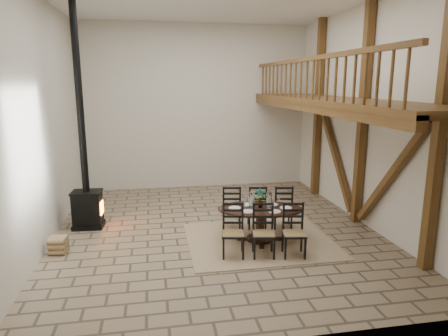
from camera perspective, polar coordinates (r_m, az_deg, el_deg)
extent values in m
plane|color=#8A765C|center=(9.09, -1.10, -8.89)|extent=(8.00, 8.00, 0.00)
cube|color=beige|center=(12.47, -4.12, 8.61)|extent=(7.00, 0.02, 5.00)
cube|color=beige|center=(4.64, 6.69, 2.60)|extent=(7.00, 0.02, 5.00)
cube|color=beige|center=(8.69, -24.75, 6.00)|extent=(0.02, 8.00, 5.00)
cube|color=beige|center=(9.71, 19.84, 6.92)|extent=(0.02, 8.00, 5.00)
cube|color=brown|center=(7.58, 28.46, 4.90)|extent=(0.18, 0.18, 5.00)
cube|color=brown|center=(9.65, 19.22, 6.94)|extent=(0.18, 0.18, 5.00)
cube|color=brown|center=(11.88, 13.30, 8.14)|extent=(0.18, 0.18, 5.00)
cube|color=brown|center=(8.75, 22.69, -1.10)|extent=(0.14, 2.16, 2.54)
cube|color=brown|center=(10.89, 15.62, 1.84)|extent=(0.14, 2.16, 2.54)
cube|color=brown|center=(9.63, 19.34, 8.72)|extent=(0.20, 7.80, 0.20)
cube|color=brown|center=(9.31, 15.67, 9.16)|extent=(1.60, 7.80, 0.12)
cube|color=brown|center=(9.04, 11.59, 8.65)|extent=(0.18, 7.80, 0.22)
cube|color=brown|center=(9.03, 11.87, 14.99)|extent=(0.09, 7.60, 0.09)
cube|color=brown|center=(9.02, 11.75, 12.32)|extent=(0.06, 7.60, 0.86)
cube|color=tan|center=(8.56, 5.10, -10.26)|extent=(3.00, 2.50, 0.02)
ellipsoid|color=black|center=(8.32, 5.19, -5.85)|extent=(1.91, 1.35, 0.04)
cylinder|color=black|center=(8.43, 5.15, -8.18)|extent=(0.17, 0.17, 0.64)
cylinder|color=black|center=(8.54, 5.11, -10.01)|extent=(0.54, 0.54, 0.06)
cube|color=#A38A4B|center=(7.64, 1.31, -9.36)|extent=(0.49, 0.47, 0.04)
cube|color=black|center=(7.73, 1.31, -11.02)|extent=(0.47, 0.47, 0.44)
cube|color=black|center=(7.72, 1.29, -7.01)|extent=(0.37, 0.10, 0.58)
cube|color=#A38A4B|center=(7.68, 5.68, -9.32)|extent=(0.49, 0.47, 0.04)
cube|color=black|center=(7.77, 5.64, -10.97)|extent=(0.47, 0.47, 0.44)
cube|color=black|center=(7.75, 5.59, -6.98)|extent=(0.37, 0.10, 0.58)
cube|color=#A38A4B|center=(7.75, 9.98, -9.22)|extent=(0.49, 0.47, 0.04)
cube|color=black|center=(7.84, 9.92, -10.86)|extent=(0.47, 0.47, 0.44)
cube|color=black|center=(7.83, 9.82, -6.91)|extent=(0.37, 0.10, 0.58)
cube|color=#A38A4B|center=(9.09, 1.09, -5.80)|extent=(0.49, 0.47, 0.04)
cube|color=black|center=(9.17, 1.08, -7.24)|extent=(0.47, 0.47, 0.44)
cube|color=black|center=(8.84, 1.12, -4.51)|extent=(0.37, 0.10, 0.58)
cube|color=#A38A4B|center=(9.12, 4.73, -5.78)|extent=(0.49, 0.47, 0.04)
cube|color=black|center=(9.20, 4.70, -7.21)|extent=(0.47, 0.47, 0.44)
cube|color=black|center=(8.87, 4.86, -4.50)|extent=(0.37, 0.10, 0.58)
cube|color=#A38A4B|center=(9.18, 8.34, -5.74)|extent=(0.49, 0.47, 0.04)
cube|color=black|center=(9.26, 8.29, -7.16)|extent=(0.47, 0.47, 0.44)
cube|color=black|center=(8.93, 8.56, -4.46)|extent=(0.37, 0.10, 0.58)
cube|color=white|center=(8.31, 5.20, -5.68)|extent=(1.44, 0.90, 0.01)
cube|color=white|center=(8.28, 5.21, -5.13)|extent=(0.90, 0.44, 0.18)
cylinder|color=white|center=(8.25, 4.02, -4.60)|extent=(0.12, 0.12, 0.34)
cylinder|color=white|center=(8.28, 6.42, -4.59)|extent=(0.12, 0.12, 0.34)
cylinder|color=white|center=(8.27, 4.01, -5.20)|extent=(0.06, 0.06, 0.16)
cylinder|color=white|center=(8.30, 6.40, -5.18)|extent=(0.06, 0.06, 0.16)
imported|color=#4C723F|center=(8.30, 5.19, -4.29)|extent=(0.23, 0.18, 0.40)
cube|color=black|center=(9.76, -18.74, -7.73)|extent=(0.70, 0.56, 0.10)
cube|color=black|center=(9.64, -18.91, -5.44)|extent=(0.65, 0.50, 0.72)
cube|color=#FF590C|center=(9.57, -17.05, -5.43)|extent=(0.04, 0.29, 0.29)
cube|color=black|center=(9.53, -19.06, -3.27)|extent=(0.69, 0.55, 0.04)
cylinder|color=black|center=(9.23, -19.97, 9.36)|extent=(0.15, 0.15, 4.14)
cylinder|color=brown|center=(10.15, -19.01, -6.37)|extent=(0.48, 0.48, 0.31)
cube|color=tan|center=(10.09, -19.09, -5.33)|extent=(0.26, 0.26, 0.09)
cube|color=tan|center=(8.53, -22.59, -10.12)|extent=(0.36, 0.36, 0.33)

